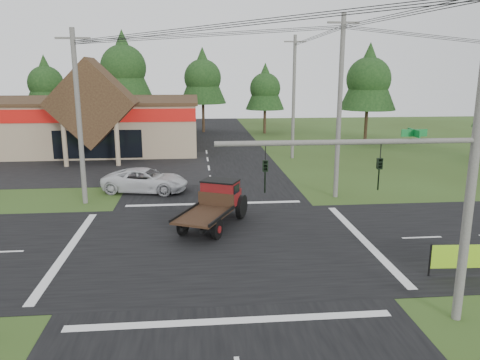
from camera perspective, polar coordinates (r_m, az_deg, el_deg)
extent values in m
plane|color=#314518|center=(22.43, -2.46, -7.90)|extent=(120.00, 120.00, 0.00)
cube|color=black|center=(22.43, -2.46, -7.88)|extent=(12.00, 120.00, 0.02)
cube|color=black|center=(22.43, -2.46, -7.88)|extent=(120.00, 12.00, 0.02)
cube|color=black|center=(42.73, -22.98, 1.27)|extent=(28.00, 14.00, 0.02)
cube|color=tan|center=(53.36, -21.81, 6.27)|extent=(30.00, 15.00, 5.00)
cube|color=#351F16|center=(53.15, -22.05, 8.99)|extent=(30.40, 15.40, 0.30)
cube|color=#A2100C|center=(46.04, -24.56, 7.07)|extent=(30.00, 0.12, 1.20)
cube|color=#351F16|center=(43.43, -17.54, 8.94)|extent=(7.78, 4.00, 7.78)
cylinder|color=tan|center=(42.65, -20.60, 4.17)|extent=(0.40, 0.40, 4.00)
cylinder|color=tan|center=(41.71, -14.74, 4.39)|extent=(0.40, 0.40, 4.00)
cube|color=black|center=(44.79, -16.95, 4.19)|extent=(8.00, 0.08, 2.60)
cylinder|color=#595651|center=(16.53, 25.97, -4.23)|extent=(0.24, 0.24, 7.00)
cylinder|color=#595651|center=(14.30, 13.12, 4.52)|extent=(8.00, 0.16, 0.16)
imported|color=black|center=(14.82, 16.60, 0.68)|extent=(0.16, 0.20, 1.00)
imported|color=black|center=(13.90, 3.08, 0.41)|extent=(0.16, 0.20, 1.00)
cube|color=#0C6626|center=(15.02, 20.47, 5.40)|extent=(0.80, 0.04, 0.22)
cylinder|color=#595651|center=(16.09, 26.69, 2.59)|extent=(0.30, 0.30, 11.00)
cylinder|color=#595651|center=(29.87, -19.04, 7.06)|extent=(0.30, 0.30, 10.50)
cube|color=#595651|center=(29.79, -19.73, 15.98)|extent=(2.00, 0.12, 0.12)
cylinder|color=#595651|center=(30.37, 12.03, 8.53)|extent=(0.30, 0.30, 11.50)
cube|color=#595651|center=(30.41, 12.51, 18.24)|extent=(2.00, 0.12, 0.12)
cylinder|color=#595651|center=(43.91, 6.56, 9.89)|extent=(0.30, 0.30, 11.20)
cube|color=#595651|center=(43.92, 6.74, 16.41)|extent=(2.00, 0.12, 0.12)
cylinder|color=#332316|center=(66.01, -22.24, 6.73)|extent=(0.36, 0.36, 3.50)
cone|color=black|center=(65.72, -22.63, 11.10)|extent=(5.60, 5.60, 6.60)
sphere|color=black|center=(65.73, -22.61, 10.84)|extent=(4.40, 4.40, 4.40)
cylinder|color=#332316|center=(62.82, -13.72, 7.53)|extent=(0.36, 0.36, 4.55)
cone|color=black|center=(62.56, -14.05, 13.52)|extent=(7.28, 7.28, 8.58)
sphere|color=black|center=(62.56, -14.03, 13.16)|extent=(5.72, 5.72, 5.72)
cylinder|color=#332316|center=(63.21, -4.49, 7.58)|extent=(0.36, 0.36, 3.85)
cone|color=black|center=(62.92, -4.58, 12.62)|extent=(6.16, 6.16, 7.26)
sphere|color=black|center=(62.92, -4.58, 12.32)|extent=(4.84, 4.84, 4.84)
cylinder|color=#332316|center=(61.91, 3.03, 7.15)|extent=(0.36, 0.36, 3.15)
cone|color=black|center=(61.60, 3.08, 11.36)|extent=(5.04, 5.04, 5.94)
sphere|color=black|center=(61.61, 3.08, 11.11)|extent=(3.96, 3.96, 3.96)
cylinder|color=#332316|center=(54.69, 15.08, 6.29)|extent=(0.36, 0.36, 3.85)
cone|color=black|center=(54.35, 15.44, 12.11)|extent=(6.16, 6.16, 7.26)
sphere|color=black|center=(54.35, 15.42, 11.76)|extent=(4.84, 4.84, 4.84)
imported|color=silver|center=(32.46, -11.46, -0.03)|extent=(6.12, 3.75, 1.58)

